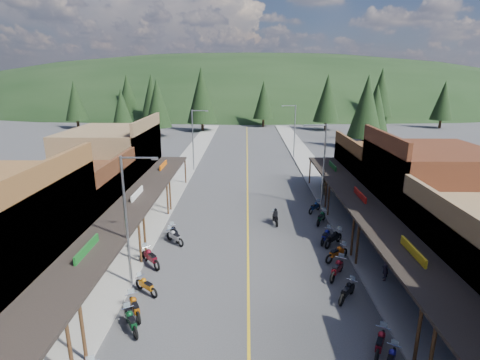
{
  "coord_description": "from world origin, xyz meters",
  "views": [
    {
      "loc": [
        -0.17,
        -26.05,
        12.32
      ],
      "look_at": [
        -0.72,
        6.92,
        3.0
      ],
      "focal_mm": 28.0,
      "sensor_mm": 36.0,
      "label": 1
    }
  ],
  "objects_px": {
    "bike_west_5": "(146,285)",
    "bike_west_7": "(175,236)",
    "bike_east_6": "(337,253)",
    "bike_west_8": "(174,232)",
    "shop_east_2": "(426,193)",
    "pine_4": "(327,98)",
    "pine_7": "(128,94)",
    "bike_east_9": "(321,217)",
    "shop_east_3": "(381,173)",
    "pine_9": "(376,108)",
    "pine_11": "(366,106)",
    "bike_east_2": "(391,359)",
    "pine_2": "(202,95)",
    "pedestrian_east_a": "(385,268)",
    "bike_east_4": "(347,290)",
    "shop_west_3": "(114,163)",
    "streetlight_0": "(128,216)",
    "rider_on_bike": "(275,217)",
    "streetlight_2": "(322,162)",
    "bike_east_3": "(380,342)",
    "pedestrian_east_b": "(324,186)",
    "bike_west_4": "(135,306)",
    "pine_5": "(381,92)",
    "pine_6": "(443,100)",
    "bike_west_6": "(150,257)",
    "bike_east_10": "(315,207)",
    "pine_8": "(122,112)",
    "bike_east_8": "(326,235)",
    "shop_west_2": "(74,203)",
    "pine_10": "(158,103)",
    "streetlight_1": "(194,137)",
    "pine_3": "(264,100)",
    "pine_0": "(75,101)",
    "streetlight_3": "(294,129)",
    "bike_west_3": "(131,320)",
    "bike_east_5": "(337,268)"
  },
  "relations": [
    {
      "from": "pine_11",
      "to": "bike_west_5",
      "type": "relative_size",
      "value": 6.37
    },
    {
      "from": "bike_west_3",
      "to": "bike_east_3",
      "type": "bearing_deg",
      "value": -38.28
    },
    {
      "from": "pine_0",
      "to": "bike_east_6",
      "type": "xyz_separation_m",
      "value": [
        46.06,
        -64.74,
        -5.87
      ]
    },
    {
      "from": "shop_east_2",
      "to": "pine_11",
      "type": "xyz_separation_m",
      "value": [
        6.22,
        36.3,
        3.67
      ]
    },
    {
      "from": "rider_on_bike",
      "to": "streetlight_2",
      "type": "bearing_deg",
      "value": 34.72
    },
    {
      "from": "streetlight_1",
      "to": "pine_3",
      "type": "relative_size",
      "value": 0.73
    },
    {
      "from": "pine_9",
      "to": "bike_east_3",
      "type": "distance_m",
      "value": 59.65
    },
    {
      "from": "bike_west_6",
      "to": "bike_east_10",
      "type": "bearing_deg",
      "value": -1.51
    },
    {
      "from": "pine_7",
      "to": "pedestrian_east_a",
      "type": "distance_m",
      "value": 91.1
    },
    {
      "from": "bike_east_3",
      "to": "bike_east_4",
      "type": "height_order",
      "value": "bike_east_4"
    },
    {
      "from": "shop_east_3",
      "to": "pine_4",
      "type": "bearing_deg",
      "value": 85.02
    },
    {
      "from": "bike_east_4",
      "to": "pine_4",
      "type": "bearing_deg",
      "value": 116.82
    },
    {
      "from": "bike_east_3",
      "to": "bike_east_9",
      "type": "distance_m",
      "value": 15.5
    },
    {
      "from": "bike_east_10",
      "to": "bike_east_5",
      "type": "bearing_deg",
      "value": -54.53
    },
    {
      "from": "bike_west_5",
      "to": "bike_west_7",
      "type": "height_order",
      "value": "bike_west_7"
    },
    {
      "from": "pine_4",
      "to": "pine_10",
      "type": "bearing_deg",
      "value": -164.48
    },
    {
      "from": "pine_9",
      "to": "bike_east_4",
      "type": "bearing_deg",
      "value": -109.39
    },
    {
      "from": "streetlight_0",
      "to": "bike_east_2",
      "type": "height_order",
      "value": "streetlight_0"
    },
    {
      "from": "shop_east_2",
      "to": "bike_west_5",
      "type": "bearing_deg",
      "value": -156.33
    },
    {
      "from": "bike_east_3",
      "to": "pine_4",
      "type": "bearing_deg",
      "value": 108.5
    },
    {
      "from": "shop_west_3",
      "to": "pine_8",
      "type": "relative_size",
      "value": 1.09
    },
    {
      "from": "shop_west_3",
      "to": "pine_7",
      "type": "bearing_deg",
      "value": 105.72
    },
    {
      "from": "shop_west_3",
      "to": "pine_5",
      "type": "distance_m",
      "value": 77.38
    },
    {
      "from": "shop_west_3",
      "to": "shop_east_2",
      "type": "height_order",
      "value": "same"
    },
    {
      "from": "streetlight_1",
      "to": "shop_west_3",
      "type": "bearing_deg",
      "value": -122.56
    },
    {
      "from": "pedestrian_east_b",
      "to": "bike_west_4",
      "type": "bearing_deg",
      "value": 16.04
    },
    {
      "from": "shop_west_3",
      "to": "pine_11",
      "type": "bearing_deg",
      "value": 38.32
    },
    {
      "from": "pine_7",
      "to": "bike_west_4",
      "type": "bearing_deg",
      "value": -73.0
    },
    {
      "from": "bike_east_6",
      "to": "bike_west_8",
      "type": "bearing_deg",
      "value": -142.47
    },
    {
      "from": "bike_east_2",
      "to": "bike_east_3",
      "type": "bearing_deg",
      "value": 127.51
    },
    {
      "from": "shop_east_2",
      "to": "pine_7",
      "type": "height_order",
      "value": "pine_7"
    },
    {
      "from": "bike_east_8",
      "to": "bike_east_4",
      "type": "bearing_deg",
      "value": -63.1
    },
    {
      "from": "bike_east_9",
      "to": "pedestrian_east_b",
      "type": "bearing_deg",
      "value": 105.42
    },
    {
      "from": "pine_0",
      "to": "pine_3",
      "type": "distance_m",
      "value": 44.18
    },
    {
      "from": "pine_4",
      "to": "bike_west_7",
      "type": "distance_m",
      "value": 65.0
    },
    {
      "from": "streetlight_0",
      "to": "bike_west_7",
      "type": "bearing_deg",
      "value": 75.97
    },
    {
      "from": "shop_east_3",
      "to": "pine_9",
      "type": "height_order",
      "value": "pine_9"
    },
    {
      "from": "bike_west_5",
      "to": "bike_west_8",
      "type": "xyz_separation_m",
      "value": [
        0.27,
        7.43,
        0.04
      ]
    },
    {
      "from": "pine_2",
      "to": "pedestrian_east_a",
      "type": "distance_m",
      "value": 66.4
    },
    {
      "from": "pine_7",
      "to": "bike_east_9",
      "type": "xyz_separation_m",
      "value": [
        38.28,
        -72.07,
        -6.63
      ]
    },
    {
      "from": "shop_west_3",
      "to": "pedestrian_east_a",
      "type": "height_order",
      "value": "shop_west_3"
    },
    {
      "from": "pine_10",
      "to": "bike_east_6",
      "type": "relative_size",
      "value": 5.45
    },
    {
      "from": "shop_west_2",
      "to": "bike_west_7",
      "type": "relative_size",
      "value": 5.24
    },
    {
      "from": "pine_11",
      "to": "bike_east_2",
      "type": "bearing_deg",
      "value": -105.37
    },
    {
      "from": "bike_west_5",
      "to": "bike_east_4",
      "type": "bearing_deg",
      "value": -52.63
    },
    {
      "from": "pine_6",
      "to": "pedestrian_east_b",
      "type": "xyz_separation_m",
      "value": [
        -38.03,
        -52.51,
        -5.37
      ]
    },
    {
      "from": "bike_east_8",
      "to": "streetlight_2",
      "type": "bearing_deg",
      "value": 111.77
    },
    {
      "from": "streetlight_3",
      "to": "pine_2",
      "type": "height_order",
      "value": "pine_2"
    },
    {
      "from": "shop_east_2",
      "to": "bike_west_7",
      "type": "relative_size",
      "value": 5.24
    },
    {
      "from": "pine_4",
      "to": "pine_6",
      "type": "relative_size",
      "value": 1.14
    }
  ]
}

